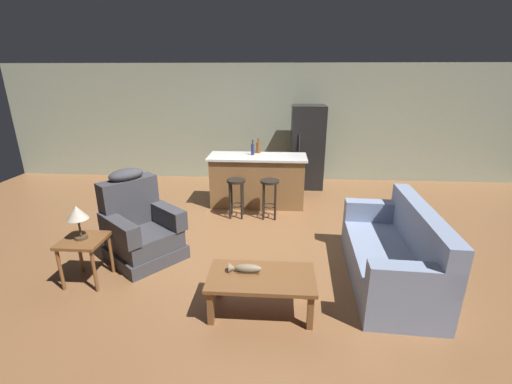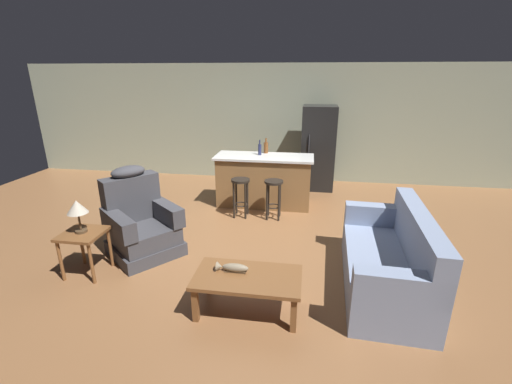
{
  "view_description": "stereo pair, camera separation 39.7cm",
  "coord_description": "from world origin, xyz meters",
  "px_view_note": "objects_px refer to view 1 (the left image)",
  "views": [
    {
      "loc": [
        0.4,
        -4.78,
        2.38
      ],
      "look_at": [
        0.07,
        -0.1,
        0.75
      ],
      "focal_mm": 24.0,
      "sensor_mm": 36.0,
      "label": 1
    },
    {
      "loc": [
        0.79,
        -4.73,
        2.38
      ],
      "look_at": [
        0.07,
        -0.1,
        0.75
      ],
      "focal_mm": 24.0,
      "sensor_mm": 36.0,
      "label": 2
    }
  ],
  "objects_px": {
    "bottle_tall_green": "(253,149)",
    "bar_stool_left": "(236,191)",
    "recliner_near_lamp": "(140,228)",
    "bottle_short_amber": "(258,147)",
    "end_table": "(84,247)",
    "refrigerator": "(307,147)",
    "table_lamp": "(77,214)",
    "bar_stool_right": "(270,192)",
    "fish_figurine": "(245,268)",
    "kitchen_island": "(257,180)",
    "coffee_table": "(261,281)",
    "couch": "(394,255)"
  },
  "relations": [
    {
      "from": "bottle_tall_green",
      "to": "bar_stool_left",
      "type": "bearing_deg",
      "value": -108.07
    },
    {
      "from": "recliner_near_lamp",
      "to": "bottle_short_amber",
      "type": "relative_size",
      "value": 4.24
    },
    {
      "from": "end_table",
      "to": "bar_stool_left",
      "type": "relative_size",
      "value": 0.82
    },
    {
      "from": "refrigerator",
      "to": "bottle_tall_green",
      "type": "distance_m",
      "value": 1.58
    },
    {
      "from": "table_lamp",
      "to": "bar_stool_right",
      "type": "distance_m",
      "value": 2.99
    },
    {
      "from": "bar_stool_left",
      "to": "refrigerator",
      "type": "distance_m",
      "value": 2.29
    },
    {
      "from": "fish_figurine",
      "to": "kitchen_island",
      "type": "relative_size",
      "value": 0.19
    },
    {
      "from": "end_table",
      "to": "table_lamp",
      "type": "relative_size",
      "value": 1.37
    },
    {
      "from": "coffee_table",
      "to": "bottle_short_amber",
      "type": "distance_m",
      "value": 3.44
    },
    {
      "from": "bar_stool_right",
      "to": "bottle_short_amber",
      "type": "height_order",
      "value": "bottle_short_amber"
    },
    {
      "from": "bottle_short_amber",
      "to": "bar_stool_left",
      "type": "bearing_deg",
      "value": -110.01
    },
    {
      "from": "recliner_near_lamp",
      "to": "bottle_tall_green",
      "type": "relative_size",
      "value": 4.3
    },
    {
      "from": "end_table",
      "to": "bar_stool_right",
      "type": "distance_m",
      "value": 2.96
    },
    {
      "from": "couch",
      "to": "end_table",
      "type": "height_order",
      "value": "couch"
    },
    {
      "from": "bottle_tall_green",
      "to": "bottle_short_amber",
      "type": "bearing_deg",
      "value": 62.76
    },
    {
      "from": "recliner_near_lamp",
      "to": "bottle_short_amber",
      "type": "height_order",
      "value": "bottle_short_amber"
    },
    {
      "from": "coffee_table",
      "to": "end_table",
      "type": "bearing_deg",
      "value": 169.07
    },
    {
      "from": "end_table",
      "to": "table_lamp",
      "type": "height_order",
      "value": "table_lamp"
    },
    {
      "from": "couch",
      "to": "recliner_near_lamp",
      "type": "xyz_separation_m",
      "value": [
        -3.22,
        0.36,
        0.08
      ]
    },
    {
      "from": "coffee_table",
      "to": "end_table",
      "type": "height_order",
      "value": "end_table"
    },
    {
      "from": "couch",
      "to": "kitchen_island",
      "type": "distance_m",
      "value": 3.03
    },
    {
      "from": "table_lamp",
      "to": "recliner_near_lamp",
      "type": "bearing_deg",
      "value": 54.63
    },
    {
      "from": "recliner_near_lamp",
      "to": "table_lamp",
      "type": "bearing_deg",
      "value": -85.6
    },
    {
      "from": "bar_stool_right",
      "to": "table_lamp",
      "type": "bearing_deg",
      "value": -135.78
    },
    {
      "from": "recliner_near_lamp",
      "to": "bar_stool_left",
      "type": "xyz_separation_m",
      "value": [
        1.11,
        1.45,
        0.05
      ]
    },
    {
      "from": "table_lamp",
      "to": "kitchen_island",
      "type": "bearing_deg",
      "value": 55.18
    },
    {
      "from": "fish_figurine",
      "to": "kitchen_island",
      "type": "distance_m",
      "value": 3.05
    },
    {
      "from": "end_table",
      "to": "bar_stool_left",
      "type": "height_order",
      "value": "bar_stool_left"
    },
    {
      "from": "coffee_table",
      "to": "table_lamp",
      "type": "bearing_deg",
      "value": 169.01
    },
    {
      "from": "bar_stool_left",
      "to": "bottle_tall_green",
      "type": "xyz_separation_m",
      "value": [
        0.23,
        0.7,
        0.58
      ]
    },
    {
      "from": "couch",
      "to": "recliner_near_lamp",
      "type": "distance_m",
      "value": 3.24
    },
    {
      "from": "bar_stool_right",
      "to": "bottle_tall_green",
      "type": "distance_m",
      "value": 0.98
    },
    {
      "from": "couch",
      "to": "kitchen_island",
      "type": "relative_size",
      "value": 1.08
    },
    {
      "from": "coffee_table",
      "to": "couch",
      "type": "height_order",
      "value": "couch"
    },
    {
      "from": "bar_stool_right",
      "to": "refrigerator",
      "type": "xyz_separation_m",
      "value": [
        0.74,
        1.83,
        0.41
      ]
    },
    {
      "from": "refrigerator",
      "to": "couch",
      "type": "bearing_deg",
      "value": -77.74
    },
    {
      "from": "kitchen_island",
      "to": "end_table",
      "type": "bearing_deg",
      "value": -124.53
    },
    {
      "from": "kitchen_island",
      "to": "bottle_tall_green",
      "type": "relative_size",
      "value": 6.45
    },
    {
      "from": "coffee_table",
      "to": "bar_stool_left",
      "type": "relative_size",
      "value": 1.62
    },
    {
      "from": "end_table",
      "to": "kitchen_island",
      "type": "bearing_deg",
      "value": 55.47
    },
    {
      "from": "table_lamp",
      "to": "bottle_tall_green",
      "type": "xyz_separation_m",
      "value": [
        1.78,
        2.77,
        0.19
      ]
    },
    {
      "from": "bar_stool_right",
      "to": "bottle_short_amber",
      "type": "relative_size",
      "value": 2.4
    },
    {
      "from": "bottle_tall_green",
      "to": "bar_stool_right",
      "type": "bearing_deg",
      "value": -64.04
    },
    {
      "from": "couch",
      "to": "bottle_short_amber",
      "type": "distance_m",
      "value": 3.31
    },
    {
      "from": "recliner_near_lamp",
      "to": "refrigerator",
      "type": "bearing_deg",
      "value": 93.23
    },
    {
      "from": "coffee_table",
      "to": "kitchen_island",
      "type": "xyz_separation_m",
      "value": [
        -0.24,
        3.11,
        0.11
      ]
    },
    {
      "from": "end_table",
      "to": "bar_stool_left",
      "type": "distance_m",
      "value": 2.58
    },
    {
      "from": "fish_figurine",
      "to": "bottle_short_amber",
      "type": "xyz_separation_m",
      "value": [
        -0.07,
        3.3,
        0.59
      ]
    },
    {
      "from": "coffee_table",
      "to": "couch",
      "type": "distance_m",
      "value": 1.68
    },
    {
      "from": "fish_figurine",
      "to": "recliner_near_lamp",
      "type": "bearing_deg",
      "value": 147.2
    }
  ]
}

